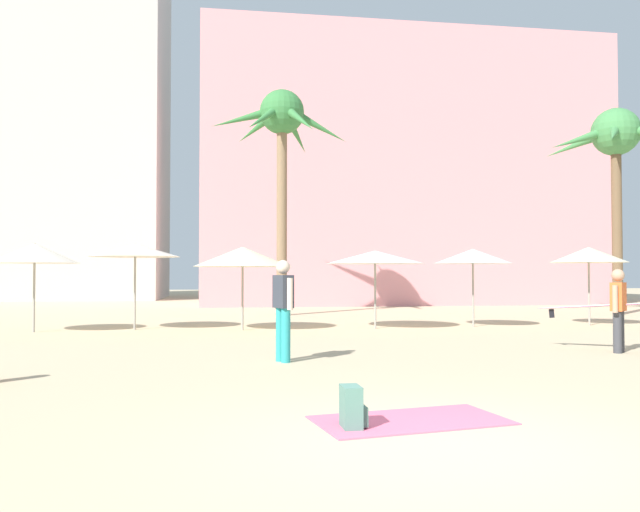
{
  "coord_description": "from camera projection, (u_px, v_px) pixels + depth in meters",
  "views": [
    {
      "loc": [
        -1.94,
        -5.42,
        1.51
      ],
      "look_at": [
        -0.04,
        7.12,
        1.88
      ],
      "focal_mm": 36.05,
      "sensor_mm": 36.0,
      "label": 1
    }
  ],
  "objects": [
    {
      "name": "ground",
      "position": [
        447.0,
        447.0,
        5.61
      ],
      "size": [
        120.0,
        120.0,
        0.0
      ],
      "primitive_type": "plane",
      "color": "#C6B28C"
    },
    {
      "name": "hotel_pink",
      "position": [
        395.0,
        177.0,
        35.28
      ],
      "size": [
        20.81,
        9.14,
        13.75
      ],
      "primitive_type": "cube",
      "color": "pink",
      "rests_on": "ground"
    },
    {
      "name": "hotel_tower_gray",
      "position": [
        57.0,
        117.0,
        40.75
      ],
      "size": [
        13.33,
        9.66,
        22.99
      ],
      "primitive_type": "cube",
      "color": "#BCB7AD",
      "rests_on": "ground"
    },
    {
      "name": "palm_tree_far_left",
      "position": [
        616.0,
        144.0,
        24.37
      ],
      "size": [
        5.61,
        4.87,
        7.84
      ],
      "color": "brown",
      "rests_on": "ground"
    },
    {
      "name": "palm_tree_left",
      "position": [
        281.0,
        130.0,
        23.89
      ],
      "size": [
        5.22,
        4.69,
        8.4
      ],
      "color": "#896B4C",
      "rests_on": "ground"
    },
    {
      "name": "cafe_umbrella_0",
      "position": [
        473.0,
        256.0,
        18.54
      ],
      "size": [
        2.24,
        2.24,
        2.25
      ],
      "color": "gray",
      "rests_on": "ground"
    },
    {
      "name": "cafe_umbrella_1",
      "position": [
        35.0,
        253.0,
        16.83
      ],
      "size": [
        2.27,
        2.27,
        2.33
      ],
      "color": "gray",
      "rests_on": "ground"
    },
    {
      "name": "cafe_umbrella_2",
      "position": [
        243.0,
        257.0,
        17.46
      ],
      "size": [
        2.68,
        2.68,
        2.27
      ],
      "color": "gray",
      "rests_on": "ground"
    },
    {
      "name": "cafe_umbrella_3",
      "position": [
        589.0,
        255.0,
        19.15
      ],
      "size": [
        2.23,
        2.23,
        2.33
      ],
      "color": "gray",
      "rests_on": "ground"
    },
    {
      "name": "cafe_umbrella_4",
      "position": [
        135.0,
        250.0,
        17.59
      ],
      "size": [
        2.44,
        2.44,
        2.35
      ],
      "color": "gray",
      "rests_on": "ground"
    },
    {
      "name": "cafe_umbrella_5",
      "position": [
        375.0,
        257.0,
        17.96
      ],
      "size": [
        2.77,
        2.77,
        2.18
      ],
      "color": "gray",
      "rests_on": "ground"
    },
    {
      "name": "beach_towel",
      "position": [
        411.0,
        420.0,
        6.6
      ],
      "size": [
        2.11,
        1.36,
        0.01
      ],
      "primitive_type": "cube",
      "rotation": [
        0.0,
        0.0,
        0.17
      ],
      "color": "#EF6684",
      "rests_on": "ground"
    },
    {
      "name": "backpack",
      "position": [
        352.0,
        408.0,
        6.27
      ],
      "size": [
        0.24,
        0.3,
        0.42
      ],
      "rotation": [
        0.0,
        0.0,
        0.02
      ],
      "color": "slate",
      "rests_on": "ground"
    },
    {
      "name": "person_far_right",
      "position": [
        615.0,
        306.0,
        12.5
      ],
      "size": [
        2.36,
        1.92,
        1.62
      ],
      "rotation": [
        0.0,
        0.0,
        5.48
      ],
      "color": "#3D3D42",
      "rests_on": "ground"
    },
    {
      "name": "person_mid_right",
      "position": [
        283.0,
        306.0,
        11.11
      ],
      "size": [
        0.35,
        0.59,
        1.76
      ],
      "rotation": [
        0.0,
        0.0,
        3.53
      ],
      "color": "teal",
      "rests_on": "ground"
    }
  ]
}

